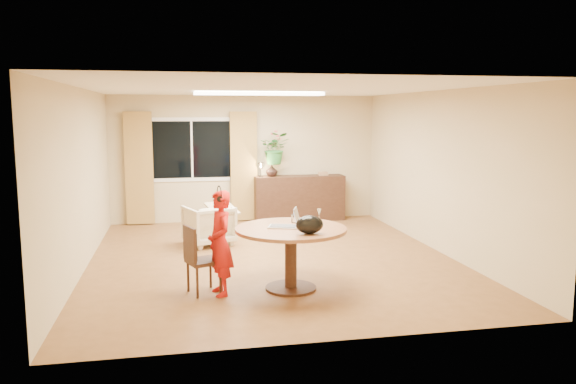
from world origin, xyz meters
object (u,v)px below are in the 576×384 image
at_px(sideboard, 299,198).
at_px(dining_table, 291,241).
at_px(dining_chair, 204,259).
at_px(child, 220,243).
at_px(armchair, 209,225).

bearing_deg(sideboard, dining_table, -103.71).
relative_size(dining_table, dining_chair, 1.64).
distance_m(dining_table, sideboard, 4.69).
xyz_separation_m(dining_chair, child, (0.20, -0.10, 0.22)).
height_order(dining_table, child, child).
height_order(child, armchair, child).
relative_size(dining_chair, sideboard, 0.46).
relative_size(armchair, sideboard, 0.40).
xyz_separation_m(child, sideboard, (2.01, 4.58, -0.18)).
bearing_deg(dining_table, sideboard, 76.29).
distance_m(dining_chair, sideboard, 5.00).
distance_m(dining_chair, armchair, 2.63).
bearing_deg(dining_chair, sideboard, 43.88).
relative_size(dining_chair, child, 0.66).
bearing_deg(sideboard, child, -113.66).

